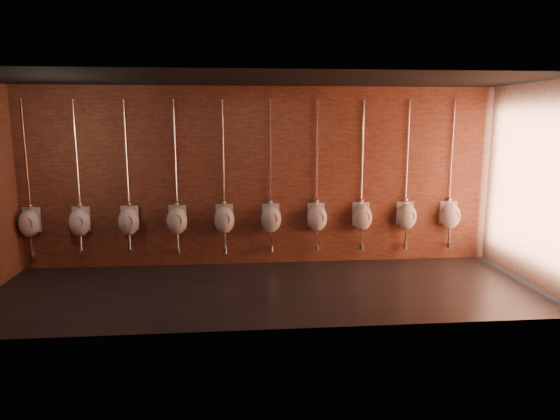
# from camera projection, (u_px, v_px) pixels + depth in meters

# --- Properties ---
(ground) EXTENTS (8.50, 8.50, 0.00)m
(ground) POSITION_uv_depth(u_px,v_px,m) (268.00, 290.00, 7.79)
(ground) COLOR black
(ground) RESTS_ON ground
(room_shell) EXTENTS (8.54, 3.04, 3.22)m
(room_shell) POSITION_uv_depth(u_px,v_px,m) (268.00, 161.00, 7.43)
(room_shell) COLOR black
(room_shell) RESTS_ON ground
(urinal_0) EXTENTS (0.42, 0.38, 2.72)m
(urinal_0) POSITION_uv_depth(u_px,v_px,m) (30.00, 222.00, 8.62)
(urinal_0) COLOR white
(urinal_0) RESTS_ON ground
(urinal_1) EXTENTS (0.42, 0.38, 2.72)m
(urinal_1) POSITION_uv_depth(u_px,v_px,m) (80.00, 221.00, 8.69)
(urinal_1) COLOR white
(urinal_1) RESTS_ON ground
(urinal_2) EXTENTS (0.42, 0.38, 2.72)m
(urinal_2) POSITION_uv_depth(u_px,v_px,m) (129.00, 221.00, 8.77)
(urinal_2) COLOR white
(urinal_2) RESTS_ON ground
(urinal_3) EXTENTS (0.42, 0.38, 2.72)m
(urinal_3) POSITION_uv_depth(u_px,v_px,m) (177.00, 220.00, 8.84)
(urinal_3) COLOR white
(urinal_3) RESTS_ON ground
(urinal_4) EXTENTS (0.42, 0.38, 2.72)m
(urinal_4) POSITION_uv_depth(u_px,v_px,m) (224.00, 219.00, 8.92)
(urinal_4) COLOR white
(urinal_4) RESTS_ON ground
(urinal_5) EXTENTS (0.42, 0.38, 2.72)m
(urinal_5) POSITION_uv_depth(u_px,v_px,m) (271.00, 218.00, 8.99)
(urinal_5) COLOR white
(urinal_5) RESTS_ON ground
(urinal_6) EXTENTS (0.42, 0.38, 2.72)m
(urinal_6) POSITION_uv_depth(u_px,v_px,m) (317.00, 217.00, 9.07)
(urinal_6) COLOR white
(urinal_6) RESTS_ON ground
(urinal_7) EXTENTS (0.42, 0.38, 2.72)m
(urinal_7) POSITION_uv_depth(u_px,v_px,m) (362.00, 216.00, 9.14)
(urinal_7) COLOR white
(urinal_7) RESTS_ON ground
(urinal_8) EXTENTS (0.42, 0.38, 2.72)m
(urinal_8) POSITION_uv_depth(u_px,v_px,m) (406.00, 216.00, 9.22)
(urinal_8) COLOR white
(urinal_8) RESTS_ON ground
(urinal_9) EXTENTS (0.42, 0.38, 2.72)m
(urinal_9) POSITION_uv_depth(u_px,v_px,m) (450.00, 215.00, 9.29)
(urinal_9) COLOR white
(urinal_9) RESTS_ON ground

